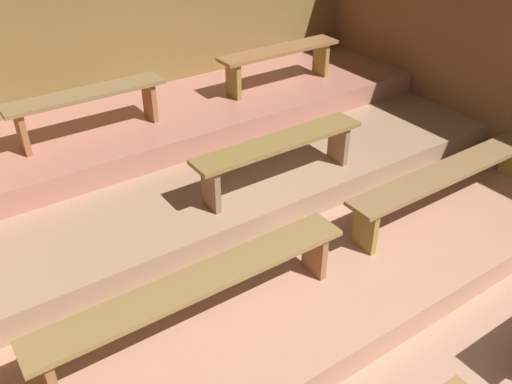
# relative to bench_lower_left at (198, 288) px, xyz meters

# --- Properties ---
(ground) EXTENTS (5.81, 5.62, 0.08)m
(ground) POSITION_rel_bench_lower_left_xyz_m (1.19, 0.53, -0.59)
(ground) COLOR #A87B63
(wall_back) EXTENTS (5.81, 0.06, 2.37)m
(wall_back) POSITION_rel_bench_lower_left_xyz_m (1.19, 2.97, 0.63)
(wall_back) COLOR olive
(wall_back) RESTS_ON ground
(wall_right) EXTENTS (0.06, 5.62, 2.37)m
(wall_right) POSITION_rel_bench_lower_left_xyz_m (3.73, 0.53, 0.63)
(wall_right) COLOR brown
(wall_right) RESTS_ON ground
(platform_lower) EXTENTS (5.01, 3.66, 0.22)m
(platform_lower) POSITION_rel_bench_lower_left_xyz_m (1.19, 1.11, -0.44)
(platform_lower) COLOR tan
(platform_lower) RESTS_ON ground
(platform_middle) EXTENTS (5.01, 2.40, 0.22)m
(platform_middle) POSITION_rel_bench_lower_left_xyz_m (1.19, 1.74, -0.22)
(platform_middle) COLOR #A48062
(platform_middle) RESTS_ON platform_lower
(platform_upper) EXTENTS (5.01, 1.33, 0.22)m
(platform_upper) POSITION_rel_bench_lower_left_xyz_m (1.19, 2.27, 0.01)
(platform_upper) COLOR #B1705F
(platform_upper) RESTS_ON platform_middle
(bench_lower_left) EXTENTS (2.13, 0.28, 0.40)m
(bench_lower_left) POSITION_rel_bench_lower_left_xyz_m (0.00, 0.00, 0.00)
(bench_lower_left) COLOR olive
(bench_lower_left) RESTS_ON platform_lower
(bench_lower_right) EXTENTS (2.13, 0.28, 0.40)m
(bench_lower_right) POSITION_rel_bench_lower_left_xyz_m (2.38, 0.00, 0.00)
(bench_lower_right) COLOR olive
(bench_lower_right) RESTS_ON platform_lower
(bench_middle_center) EXTENTS (1.55, 0.28, 0.40)m
(bench_middle_center) POSITION_rel_bench_lower_left_xyz_m (1.25, 0.85, 0.21)
(bench_middle_center) COLOR olive
(bench_middle_center) RESTS_ON platform_middle
(bench_upper_left) EXTENTS (1.39, 0.28, 0.40)m
(bench_upper_left) POSITION_rel_bench_lower_left_xyz_m (0.15, 2.17, 0.43)
(bench_upper_left) COLOR olive
(bench_upper_left) RESTS_ON platform_upper
(bench_upper_right) EXTENTS (1.39, 0.28, 0.40)m
(bench_upper_right) POSITION_rel_bench_lower_left_xyz_m (2.23, 2.17, 0.43)
(bench_upper_right) COLOR #936339
(bench_upper_right) RESTS_ON platform_upper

